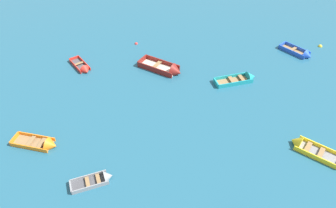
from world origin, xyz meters
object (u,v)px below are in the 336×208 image
(rowboat_orange_midfield_right, at_px, (44,144))
(rowboat_grey_distant_center, at_px, (100,179))
(rowboat_red_far_right, at_px, (83,68))
(rowboat_maroon_near_right, at_px, (168,70))
(mooring_buoy_between_boats_right, at_px, (136,44))
(rowboat_yellow_far_left, at_px, (306,147))
(rowboat_turquoise_cluster_inner, at_px, (243,79))
(rowboat_blue_back_row_center, at_px, (302,54))
(mooring_buoy_far_field, at_px, (320,46))

(rowboat_orange_midfield_right, distance_m, rowboat_grey_distant_center, 5.60)
(rowboat_red_far_right, height_order, rowboat_maroon_near_right, rowboat_maroon_near_right)
(rowboat_grey_distant_center, height_order, mooring_buoy_between_boats_right, rowboat_grey_distant_center)
(rowboat_yellow_far_left, relative_size, rowboat_maroon_near_right, 0.81)
(rowboat_red_far_right, xyz_separation_m, rowboat_yellow_far_left, (19.65, -7.92, 0.03))
(mooring_buoy_between_boats_right, bearing_deg, rowboat_maroon_near_right, -49.55)
(rowboat_turquoise_cluster_inner, xyz_separation_m, rowboat_blue_back_row_center, (6.35, 5.22, 0.00))
(rowboat_yellow_far_left, bearing_deg, rowboat_orange_midfield_right, -173.84)
(mooring_buoy_far_field, bearing_deg, rowboat_turquoise_cluster_inner, -140.12)
(rowboat_turquoise_cluster_inner, bearing_deg, rowboat_grey_distant_center, -128.96)
(rowboat_turquoise_cluster_inner, bearing_deg, mooring_buoy_far_field, 39.88)
(rowboat_maroon_near_right, xyz_separation_m, mooring_buoy_between_boats_right, (-4.18, 4.91, -0.25))
(rowboat_yellow_far_left, height_order, rowboat_maroon_near_right, rowboat_maroon_near_right)
(rowboat_turquoise_cluster_inner, relative_size, rowboat_maroon_near_right, 0.87)
(rowboat_maroon_near_right, bearing_deg, rowboat_red_far_right, -175.54)
(rowboat_blue_back_row_center, bearing_deg, rowboat_orange_midfield_right, -144.58)
(rowboat_yellow_far_left, distance_m, mooring_buoy_between_boats_right, 20.51)
(rowboat_yellow_far_left, bearing_deg, rowboat_maroon_near_right, 142.78)
(rowboat_turquoise_cluster_inner, xyz_separation_m, mooring_buoy_far_field, (8.77, 7.32, -0.19))
(rowboat_turquoise_cluster_inner, distance_m, rowboat_yellow_far_left, 9.01)
(rowboat_yellow_far_left, relative_size, mooring_buoy_far_field, 8.61)
(rowboat_maroon_near_right, bearing_deg, rowboat_orange_midfield_right, -127.01)
(rowboat_maroon_near_right, bearing_deg, rowboat_grey_distant_center, -102.96)
(mooring_buoy_between_boats_right, bearing_deg, rowboat_orange_midfield_right, -103.89)
(rowboat_orange_midfield_right, distance_m, mooring_buoy_between_boats_right, 16.03)
(rowboat_red_far_right, bearing_deg, rowboat_turquoise_cluster_inner, 0.43)
(rowboat_turquoise_cluster_inner, xyz_separation_m, rowboat_orange_midfield_right, (-15.22, -10.12, -0.03))
(rowboat_red_far_right, distance_m, rowboat_blue_back_row_center, 22.55)
(mooring_buoy_far_field, bearing_deg, rowboat_orange_midfield_right, -143.98)
(rowboat_blue_back_row_center, distance_m, mooring_buoy_far_field, 3.21)
(rowboat_yellow_far_left, relative_size, mooring_buoy_between_boats_right, 10.67)
(rowboat_blue_back_row_center, xyz_separation_m, mooring_buoy_between_boats_right, (-17.72, 0.22, -0.20))
(rowboat_orange_midfield_right, relative_size, mooring_buoy_far_field, 8.19)
(mooring_buoy_far_field, bearing_deg, rowboat_grey_distant_center, -133.56)
(rowboat_turquoise_cluster_inner, distance_m, rowboat_orange_midfield_right, 18.28)
(rowboat_red_far_right, xyz_separation_m, rowboat_orange_midfield_right, (0.34, -10.00, 0.01))
(rowboat_grey_distant_center, xyz_separation_m, rowboat_maroon_near_right, (3.03, 13.18, 0.10))
(mooring_buoy_far_field, xyz_separation_m, mooring_buoy_between_boats_right, (-20.14, -1.88, 0.00))
(rowboat_yellow_far_left, bearing_deg, rowboat_turquoise_cluster_inner, 117.00)
(rowboat_orange_midfield_right, xyz_separation_m, rowboat_blue_back_row_center, (21.57, 15.34, 0.04))
(mooring_buoy_between_boats_right, bearing_deg, rowboat_grey_distant_center, -86.36)
(rowboat_grey_distant_center, distance_m, rowboat_maroon_near_right, 13.52)
(rowboat_red_far_right, height_order, rowboat_grey_distant_center, rowboat_red_far_right)
(rowboat_grey_distant_center, distance_m, mooring_buoy_far_field, 27.56)
(rowboat_blue_back_row_center, bearing_deg, rowboat_red_far_right, -166.31)
(rowboat_maroon_near_right, relative_size, mooring_buoy_between_boats_right, 13.24)
(rowboat_orange_midfield_right, height_order, mooring_buoy_between_boats_right, rowboat_orange_midfield_right)
(rowboat_red_far_right, xyz_separation_m, mooring_buoy_between_boats_right, (4.19, 5.56, -0.15))
(rowboat_turquoise_cluster_inner, relative_size, mooring_buoy_far_field, 9.31)
(rowboat_blue_back_row_center, bearing_deg, rowboat_turquoise_cluster_inner, -140.57)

